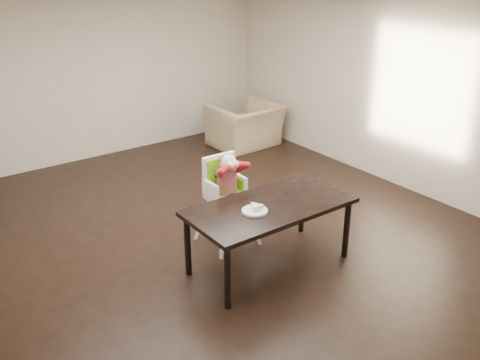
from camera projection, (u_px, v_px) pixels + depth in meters
name	position (u px, v px, depth m)	size (l,w,h in m)	color
ground	(221.00, 234.00, 6.64)	(7.00, 7.00, 0.00)	black
room_walls	(219.00, 87.00, 5.91)	(6.02, 7.02, 2.71)	beige
dining_table	(270.00, 211.00, 5.73)	(1.80, 0.90, 0.75)	black
high_chair	(226.00, 180.00, 6.17)	(0.48, 0.48, 1.13)	white
plate	(255.00, 209.00, 5.53)	(0.35, 0.35, 0.08)	white
armchair	(245.00, 118.00, 9.44)	(1.16, 0.75, 1.01)	tan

